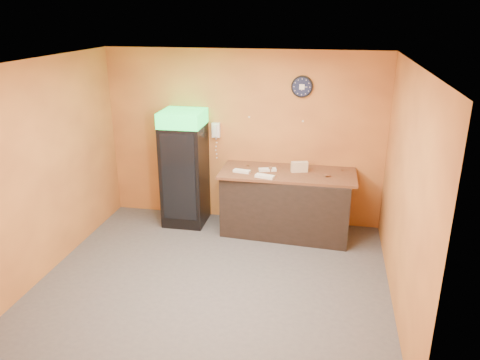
# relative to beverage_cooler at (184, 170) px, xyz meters

# --- Properties ---
(floor) EXTENTS (4.50, 4.50, 0.00)m
(floor) POSITION_rel_beverage_cooler_xyz_m (0.89, -1.61, -0.92)
(floor) COLOR #47474C
(floor) RESTS_ON ground
(back_wall) EXTENTS (4.50, 0.02, 2.80)m
(back_wall) POSITION_rel_beverage_cooler_xyz_m (0.89, 0.39, 0.48)
(back_wall) COLOR #DD8C3E
(back_wall) RESTS_ON floor
(left_wall) EXTENTS (0.02, 4.00, 2.80)m
(left_wall) POSITION_rel_beverage_cooler_xyz_m (-1.36, -1.61, 0.48)
(left_wall) COLOR #DD8C3E
(left_wall) RESTS_ON floor
(right_wall) EXTENTS (0.02, 4.00, 2.80)m
(right_wall) POSITION_rel_beverage_cooler_xyz_m (3.14, -1.61, 0.48)
(right_wall) COLOR #DD8C3E
(right_wall) RESTS_ON floor
(ceiling) EXTENTS (4.50, 4.00, 0.02)m
(ceiling) POSITION_rel_beverage_cooler_xyz_m (0.89, -1.61, 1.88)
(ceiling) COLOR white
(ceiling) RESTS_ON back_wall
(beverage_cooler) EXTENTS (0.66, 0.68, 1.88)m
(beverage_cooler) POSITION_rel_beverage_cooler_xyz_m (0.00, 0.00, 0.00)
(beverage_cooler) COLOR black
(beverage_cooler) RESTS_ON floor
(prep_counter) EXTENTS (2.00, 0.98, 0.97)m
(prep_counter) POSITION_rel_beverage_cooler_xyz_m (1.68, -0.04, -0.43)
(prep_counter) COLOR black
(prep_counter) RESTS_ON floor
(wall_clock) EXTENTS (0.33, 0.06, 0.33)m
(wall_clock) POSITION_rel_beverage_cooler_xyz_m (1.81, 0.36, 1.34)
(wall_clock) COLOR black
(wall_clock) RESTS_ON back_wall
(wall_phone) EXTENTS (0.13, 0.11, 0.24)m
(wall_phone) POSITION_rel_beverage_cooler_xyz_m (0.46, 0.34, 0.60)
(wall_phone) COLOR white
(wall_phone) RESTS_ON back_wall
(butcher_paper) EXTENTS (2.07, 0.88, 0.04)m
(butcher_paper) POSITION_rel_beverage_cooler_xyz_m (1.68, -0.04, 0.07)
(butcher_paper) COLOR brown
(butcher_paper) RESTS_ON prep_counter
(sub_roll_stack) EXTENTS (0.27, 0.16, 0.16)m
(sub_roll_stack) POSITION_rel_beverage_cooler_xyz_m (1.85, 0.01, 0.17)
(sub_roll_stack) COLOR beige
(sub_roll_stack) RESTS_ON butcher_paper
(wrapped_sandwich_left) EXTENTS (0.27, 0.15, 0.04)m
(wrapped_sandwich_left) POSITION_rel_beverage_cooler_xyz_m (0.98, -0.18, 0.11)
(wrapped_sandwich_left) COLOR white
(wrapped_sandwich_left) RESTS_ON butcher_paper
(wrapped_sandwich_mid) EXTENTS (0.30, 0.18, 0.04)m
(wrapped_sandwich_mid) POSITION_rel_beverage_cooler_xyz_m (1.36, -0.35, 0.11)
(wrapped_sandwich_mid) COLOR white
(wrapped_sandwich_mid) RESTS_ON butcher_paper
(wrapped_sandwich_right) EXTENTS (0.29, 0.18, 0.04)m
(wrapped_sandwich_right) POSITION_rel_beverage_cooler_xyz_m (1.36, -0.04, 0.11)
(wrapped_sandwich_right) COLOR white
(wrapped_sandwich_right) RESTS_ON butcher_paper
(kitchen_tool) EXTENTS (0.07, 0.07, 0.07)m
(kitchen_tool) POSITION_rel_beverage_cooler_xyz_m (1.40, -0.05, 0.13)
(kitchen_tool) COLOR silver
(kitchen_tool) RESTS_ON butcher_paper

